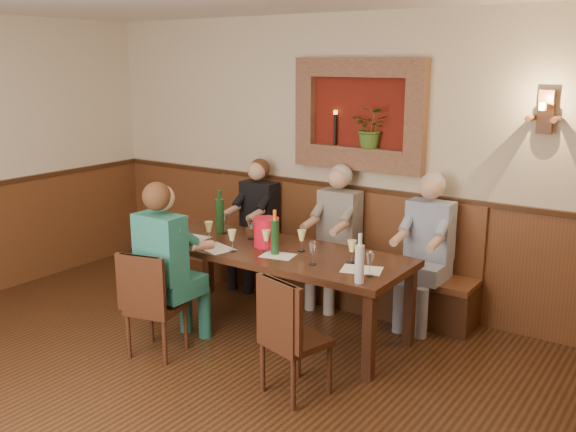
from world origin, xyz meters
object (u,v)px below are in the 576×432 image
(person_chair_front, at_px, (170,280))
(wine_bottle_green_b, at_px, (220,215))
(chair_near_right, at_px, (294,360))
(wine_bottle_green_a, at_px, (275,236))
(water_bottle, at_px, (360,263))
(person_bench_mid, at_px, (334,248))
(spittoon_bucket, at_px, (266,232))
(dining_table, at_px, (275,257))
(chair_near_left, at_px, (156,325))
(bench, at_px, (330,267))
(person_bench_right, at_px, (424,264))
(person_bench_left, at_px, (255,234))

(person_chair_front, relative_size, wine_bottle_green_b, 3.41)
(chair_near_right, xyz_separation_m, wine_bottle_green_a, (-0.69, 0.73, 0.64))
(wine_bottle_green_b, bearing_deg, water_bottle, -15.69)
(person_bench_mid, xyz_separation_m, spittoon_bucket, (-0.23, -0.81, 0.31))
(dining_table, xyz_separation_m, chair_near_left, (-0.51, -0.96, -0.42))
(bench, bearing_deg, person_bench_right, -5.74)
(wine_bottle_green_b, bearing_deg, dining_table, -10.31)
(chair_near_left, xyz_separation_m, person_chair_front, (-0.00, 0.19, 0.33))
(person_bench_mid, bearing_deg, chair_near_left, -109.06)
(spittoon_bucket, bearing_deg, chair_near_left, -111.90)
(person_chair_front, distance_m, wine_bottle_green_b, 1.00)
(dining_table, xyz_separation_m, person_chair_front, (-0.52, -0.78, -0.08))
(wine_bottle_green_a, height_order, water_bottle, wine_bottle_green_a)
(spittoon_bucket, bearing_deg, person_bench_mid, 74.52)
(chair_near_left, distance_m, wine_bottle_green_a, 1.22)
(wine_bottle_green_a, xyz_separation_m, wine_bottle_green_b, (-0.83, 0.26, 0.02))
(person_bench_right, relative_size, water_bottle, 3.70)
(dining_table, relative_size, person_bench_mid, 1.73)
(chair_near_right, bearing_deg, wine_bottle_green_b, 162.31)
(chair_near_right, height_order, person_bench_right, person_bench_right)
(bench, height_order, person_bench_mid, person_bench_mid)
(bench, xyz_separation_m, spittoon_bucket, (-0.11, -0.92, 0.55))
(chair_near_left, bearing_deg, wine_bottle_green_b, 88.13)
(person_bench_right, bearing_deg, bench, 174.26)
(bench, bearing_deg, water_bottle, -51.98)
(bench, distance_m, water_bottle, 1.75)
(dining_table, bearing_deg, person_bench_mid, 82.48)
(chair_near_left, relative_size, person_bench_mid, 0.64)
(bench, height_order, chair_near_left, bench)
(wine_bottle_green_a, bearing_deg, person_bench_mid, 88.62)
(person_chair_front, height_order, wine_bottle_green_a, person_chair_front)
(bench, relative_size, person_bench_mid, 2.17)
(person_bench_mid, bearing_deg, chair_near_right, -68.62)
(person_bench_left, distance_m, wine_bottle_green_a, 1.41)
(person_bench_left, relative_size, person_bench_right, 0.97)
(dining_table, height_order, water_bottle, water_bottle)
(person_bench_right, relative_size, wine_bottle_green_b, 3.34)
(dining_table, distance_m, person_bench_left, 1.21)
(chair_near_right, bearing_deg, dining_table, 147.62)
(chair_near_left, bearing_deg, person_bench_mid, 57.26)
(person_bench_mid, relative_size, spittoon_bucket, 5.39)
(wine_bottle_green_b, height_order, water_bottle, wine_bottle_green_b)
(person_bench_right, height_order, water_bottle, person_bench_right)
(wine_bottle_green_b, bearing_deg, person_bench_mid, 39.54)
(chair_near_right, relative_size, person_bench_mid, 0.65)
(chair_near_left, xyz_separation_m, wine_bottle_green_a, (0.60, 0.83, 0.65))
(wine_bottle_green_a, bearing_deg, dining_table, 123.92)
(dining_table, bearing_deg, person_chair_front, -123.60)
(chair_near_left, distance_m, water_bottle, 1.77)
(person_bench_left, bearing_deg, spittoon_bucket, -47.23)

